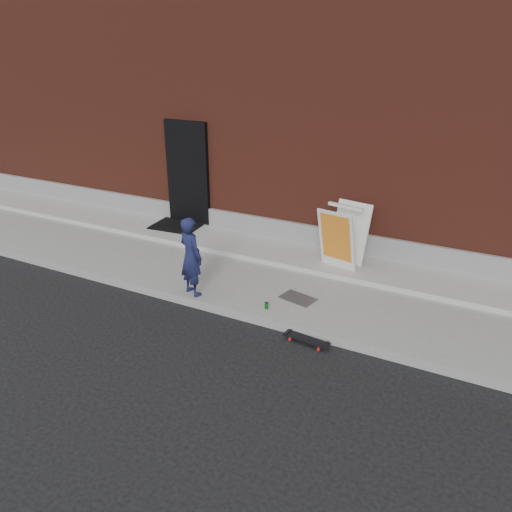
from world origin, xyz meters
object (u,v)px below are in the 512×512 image
Objects in this scene: child at (191,257)px; soda_can at (266,306)px; pizza_sign at (343,236)px; skateboard at (306,339)px.

child reaches higher than soda_can.
pizza_sign reaches higher than soda_can.
skateboard is at bearing -83.23° from pizza_sign.
child is at bearing -133.14° from pizza_sign.
pizza_sign is (1.92, 2.05, 0.00)m from child.
pizza_sign is 2.13m from soda_can.
soda_can is (-0.58, -1.95, -0.62)m from pizza_sign.
skateboard is 6.41× the size of soda_can.
skateboard is (2.20, -0.32, -0.76)m from child.
child is at bearing 171.72° from skateboard.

